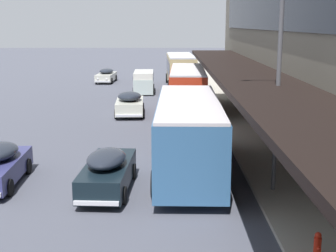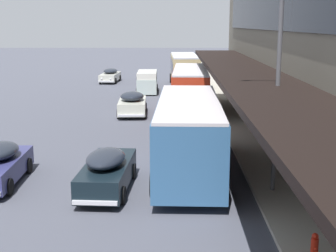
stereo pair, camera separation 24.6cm
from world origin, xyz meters
TOP-DOWN VIEW (x-y plane):
  - transit_bus_kerbside_front at (3.66, 15.95)m, footprint 2.97×9.36m
  - transit_bus_kerbside_rear at (4.07, 43.84)m, footprint 3.00×9.32m
  - transit_bus_kerbside_far at (4.22, 30.54)m, footprint 2.91×9.47m
  - sedan_oncoming_front at (0.16, 28.77)m, footprint 2.11×4.36m
  - sedan_lead_mid at (0.52, 13.75)m, footprint 1.93×4.72m
  - sedan_trailing_near at (-3.87, 47.37)m, footprint 1.99×4.76m
  - vw_van at (0.58, 39.64)m, footprint 1.99×4.59m
  - street_lamp at (6.58, 13.51)m, footprint 1.50×0.28m
  - fire_hydrant at (6.77, 8.31)m, footprint 0.20×0.40m

SIDE VIEW (x-z plane):
  - fire_hydrant at x=6.77m, z-range 0.14..0.84m
  - sedan_trailing_near at x=-3.87m, z-range 0.00..1.48m
  - sedan_lead_mid at x=0.52m, z-range -0.01..1.61m
  - sedan_oncoming_front at x=0.16m, z-range -0.02..1.64m
  - vw_van at x=0.58m, z-range 0.12..2.08m
  - transit_bus_kerbside_far at x=4.22m, z-range 0.24..3.30m
  - transit_bus_kerbside_front at x=3.66m, z-range 0.24..3.39m
  - transit_bus_kerbside_rear at x=4.07m, z-range 0.24..3.42m
  - street_lamp at x=6.58m, z-range 0.72..7.89m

